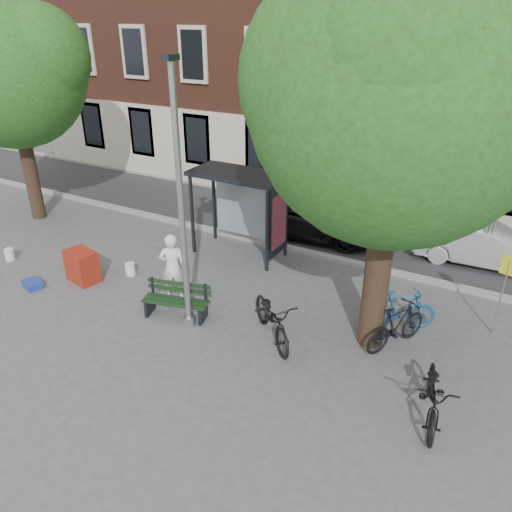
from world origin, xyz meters
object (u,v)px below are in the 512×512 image
object	(u,v)px
bike_b	(399,310)
car_dark	(315,217)
bike_d	(396,326)
red_stand	(82,266)
bench	(176,302)
notice_sign	(506,278)
lamppost	(182,218)
bus_shelter	(252,196)
bike_c	(434,395)
bike_a	(272,318)
painter	(173,267)
car_silver	(484,244)

from	to	relation	value
bike_b	car_dark	world-z (taller)	car_dark
bike_d	red_stand	size ratio (longest dim) A/B	1.99
bench	bike_d	size ratio (longest dim) A/B	0.96
bike_d	notice_sign	bearing A→B (deg)	-111.72
lamppost	bus_shelter	world-z (taller)	lamppost
bench	red_stand	world-z (taller)	red_stand
bike_b	notice_sign	xyz separation A→B (m)	(2.01, 0.92, 0.96)
bike_b	notice_sign	size ratio (longest dim) A/B	0.86
bike_c	red_stand	distance (m)	9.67
lamppost	notice_sign	xyz separation A→B (m)	(6.43, 3.24, -1.30)
bike_c	red_stand	bearing A→B (deg)	164.00
bike_a	notice_sign	world-z (taller)	notice_sign
notice_sign	bench	bearing A→B (deg)	-140.95
bike_d	red_stand	distance (m)	8.55
painter	notice_sign	bearing A→B (deg)	165.11
bike_a	notice_sign	xyz separation A→B (m)	(4.43, 2.75, 0.92)
bus_shelter	bike_d	world-z (taller)	bus_shelter
bench	notice_sign	world-z (taller)	notice_sign
bike_d	car_silver	size ratio (longest dim) A/B	0.46
bike_a	bike_c	bearing A→B (deg)	-58.57
bus_shelter	bike_c	bearing A→B (deg)	-34.60
bike_b	bike_c	size ratio (longest dim) A/B	0.87
bike_a	bike_c	distance (m)	3.81
car_silver	red_stand	distance (m)	11.64
lamppost	bus_shelter	size ratio (longest dim) A/B	2.14
lamppost	bench	size ratio (longest dim) A/B	3.57
bus_shelter	bike_c	world-z (taller)	bus_shelter
painter	car_dark	world-z (taller)	painter
lamppost	bike_b	xyz separation A→B (m)	(4.42, 2.32, -2.26)
bus_shelter	bench	distance (m)	4.19
bus_shelter	car_dark	distance (m)	2.91
bench	bike_a	bearing A→B (deg)	-8.79
bike_d	car_dark	world-z (taller)	car_dark
painter	bike_d	xyz separation A→B (m)	(5.63, 0.76, -0.38)
lamppost	bike_a	world-z (taller)	lamppost
bench	car_dark	xyz separation A→B (m)	(0.99, 6.29, 0.26)
lamppost	car_dark	bearing A→B (deg)	85.82
lamppost	bike_d	world-z (taller)	lamppost
car_silver	bench	bearing A→B (deg)	133.62
red_stand	lamppost	bearing A→B (deg)	-5.22
bench	bike_b	size ratio (longest dim) A/B	0.98
bench	car_silver	bearing A→B (deg)	32.21
lamppost	painter	world-z (taller)	lamppost
bike_d	car_silver	distance (m)	5.47
bike_b	car_dark	xyz separation A→B (m)	(-3.94, 4.17, 0.12)
bike_a	notice_sign	bearing A→B (deg)	-15.23
bike_a	bike_c	xyz separation A→B (m)	(3.73, -0.76, -0.04)
bike_d	notice_sign	size ratio (longest dim) A/B	0.89
bus_shelter	car_silver	distance (m)	7.01
painter	bike_c	xyz separation A→B (m)	(6.82, -1.11, -0.39)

